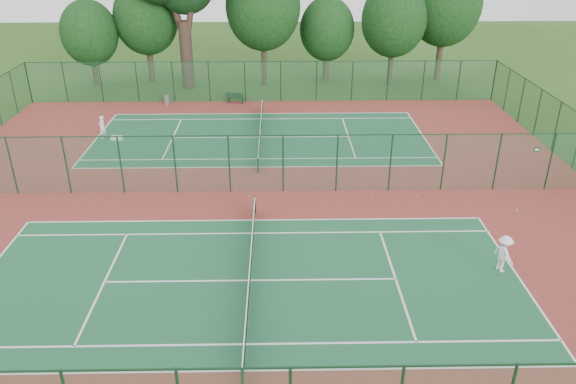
% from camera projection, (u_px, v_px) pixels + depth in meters
% --- Properties ---
extents(ground, '(120.00, 120.00, 0.00)m').
position_uv_depth(ground, '(257.00, 191.00, 32.74)').
color(ground, '#284F18').
rests_on(ground, ground).
extents(red_pad, '(40.00, 36.00, 0.01)m').
position_uv_depth(red_pad, '(257.00, 191.00, 32.74)').
color(red_pad, maroon).
rests_on(red_pad, ground).
extents(court_near, '(23.77, 10.97, 0.01)m').
position_uv_depth(court_near, '(251.00, 280.00, 24.65)').
color(court_near, '#1C5935').
rests_on(court_near, red_pad).
extents(court_far, '(23.77, 10.97, 0.01)m').
position_uv_depth(court_far, '(261.00, 137.00, 40.82)').
color(court_far, '#1B5734').
rests_on(court_far, red_pad).
extents(fence_north, '(40.00, 0.09, 3.50)m').
position_uv_depth(fence_north, '(263.00, 81.00, 48.14)').
color(fence_north, '#1B5333').
rests_on(fence_north, ground).
extents(fence_divider, '(40.00, 0.09, 3.50)m').
position_uv_depth(fence_divider, '(256.00, 164.00, 31.97)').
color(fence_divider, '#1B5134').
rests_on(fence_divider, ground).
extents(tennis_net_near, '(0.10, 12.90, 0.97)m').
position_uv_depth(tennis_net_near, '(250.00, 270.00, 24.42)').
color(tennis_net_near, '#143820').
rests_on(tennis_net_near, ground).
extents(tennis_net_far, '(0.10, 12.90, 0.97)m').
position_uv_depth(tennis_net_far, '(261.00, 130.00, 40.59)').
color(tennis_net_far, '#13351D').
rests_on(tennis_net_far, ground).
extents(player_near, '(1.03, 1.30, 1.77)m').
position_uv_depth(player_near, '(504.00, 254.00, 24.96)').
color(player_near, white).
rests_on(player_near, court_near).
extents(player_far, '(0.58, 0.71, 1.66)m').
position_uv_depth(player_far, '(102.00, 127.00, 40.29)').
color(player_far, white).
rests_on(player_far, court_far).
extents(trash_bin, '(0.54, 0.54, 0.86)m').
position_uv_depth(trash_bin, '(167.00, 100.00, 47.83)').
color(trash_bin, slate).
rests_on(trash_bin, red_pad).
extents(bench, '(1.55, 0.76, 0.92)m').
position_uv_depth(bench, '(235.00, 98.00, 48.18)').
color(bench, black).
rests_on(bench, red_pad).
extents(kit_bag, '(0.83, 0.37, 0.30)m').
position_uv_depth(kit_bag, '(117.00, 138.00, 40.25)').
color(kit_bag, white).
rests_on(kit_bag, red_pad).
extents(stray_ball_a, '(0.07, 0.07, 0.07)m').
position_uv_depth(stray_ball_a, '(373.00, 195.00, 32.16)').
color(stray_ball_a, '#B7C82E').
rests_on(stray_ball_a, red_pad).
extents(stray_ball_b, '(0.07, 0.07, 0.07)m').
position_uv_depth(stray_ball_b, '(417.00, 197.00, 32.00)').
color(stray_ball_b, '#B9CD2F').
rests_on(stray_ball_b, red_pad).
extents(stray_ball_c, '(0.07, 0.07, 0.07)m').
position_uv_depth(stray_ball_c, '(249.00, 196.00, 32.10)').
color(stray_ball_c, gold).
rests_on(stray_ball_c, red_pad).
extents(evergreen_row, '(39.00, 5.00, 12.00)m').
position_uv_depth(evergreen_row, '(270.00, 82.00, 54.54)').
color(evergreen_row, black).
rests_on(evergreen_row, ground).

